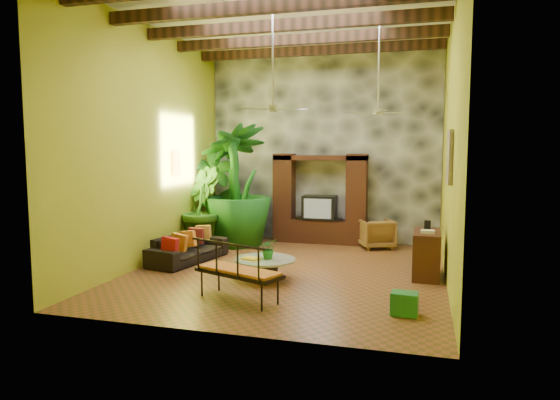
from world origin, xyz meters
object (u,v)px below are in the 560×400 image
(entertainment_center, at_px, (320,206))
(ceiling_fan_back, at_px, (378,102))
(coffee_table, at_px, (265,266))
(tall_plant_b, at_px, (200,208))
(tall_plant_c, at_px, (237,185))
(wicker_armchair, at_px, (376,234))
(green_bin, at_px, (404,304))
(ceiling_fan_front, at_px, (273,97))
(tall_plant_a, at_px, (214,196))
(side_console, at_px, (427,254))
(iron_bench, at_px, (237,269))
(sofa, at_px, (188,248))

(entertainment_center, height_order, ceiling_fan_back, ceiling_fan_back)
(ceiling_fan_back, relative_size, coffee_table, 1.64)
(tall_plant_b, distance_m, tall_plant_c, 1.09)
(entertainment_center, height_order, tall_plant_c, tall_plant_c)
(entertainment_center, distance_m, wicker_armchair, 1.64)
(tall_plant_b, relative_size, coffee_table, 1.76)
(ceiling_fan_back, distance_m, green_bin, 4.65)
(ceiling_fan_front, bearing_deg, tall_plant_c, 123.44)
(tall_plant_a, height_order, tall_plant_c, tall_plant_c)
(ceiling_fan_front, relative_size, tall_plant_b, 0.93)
(coffee_table, distance_m, side_console, 3.09)
(wicker_armchair, distance_m, tall_plant_c, 3.66)
(entertainment_center, xyz_separation_m, iron_bench, (-0.27, -5.29, -0.43))
(tall_plant_a, xyz_separation_m, iron_bench, (2.38, -4.61, -0.68))
(tall_plant_a, height_order, iron_bench, tall_plant_a)
(wicker_armchair, xyz_separation_m, coffee_table, (-1.73, -3.57, -0.10))
(sofa, bearing_deg, tall_plant_c, 0.48)
(wicker_armchair, height_order, green_bin, wicker_armchair)
(ceiling_fan_front, distance_m, side_console, 4.17)
(entertainment_center, distance_m, green_bin, 5.76)
(ceiling_fan_front, bearing_deg, green_bin, -33.45)
(tall_plant_a, bearing_deg, iron_bench, -62.73)
(ceiling_fan_front, relative_size, tall_plant_c, 0.61)
(sofa, bearing_deg, coffee_table, -104.18)
(ceiling_fan_front, bearing_deg, coffee_table, -97.29)
(ceiling_fan_front, height_order, tall_plant_c, ceiling_fan_front)
(entertainment_center, relative_size, iron_bench, 1.51)
(entertainment_center, xyz_separation_m, green_bin, (2.33, -5.21, -0.80))
(coffee_table, height_order, side_console, side_console)
(entertainment_center, bearing_deg, coffee_table, -93.61)
(wicker_armchair, relative_size, green_bin, 2.02)
(ceiling_fan_back, height_order, tall_plant_b, ceiling_fan_back)
(ceiling_fan_front, xyz_separation_m, wicker_armchair, (1.69, 3.22, -3.05))
(wicker_armchair, xyz_separation_m, tall_plant_b, (-4.14, -1.22, 0.64))
(tall_plant_c, bearing_deg, iron_bench, -69.26)
(wicker_armchair, relative_size, tall_plant_c, 0.26)
(sofa, bearing_deg, ceiling_fan_front, -95.17)
(sofa, bearing_deg, ceiling_fan_back, -64.73)
(green_bin, bearing_deg, ceiling_fan_back, 102.52)
(tall_plant_b, bearing_deg, ceiling_fan_back, -5.28)
(tall_plant_b, height_order, green_bin, tall_plant_b)
(ceiling_fan_front, distance_m, tall_plant_c, 3.65)
(entertainment_center, distance_m, ceiling_fan_back, 3.50)
(tall_plant_c, relative_size, side_console, 2.78)
(sofa, height_order, wicker_armchair, wicker_armchair)
(coffee_table, xyz_separation_m, side_console, (2.90, 1.05, 0.18))
(ceiling_fan_front, distance_m, iron_bench, 3.36)
(tall_plant_c, bearing_deg, side_console, -22.77)
(entertainment_center, height_order, iron_bench, entertainment_center)
(tall_plant_b, distance_m, green_bin, 6.23)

